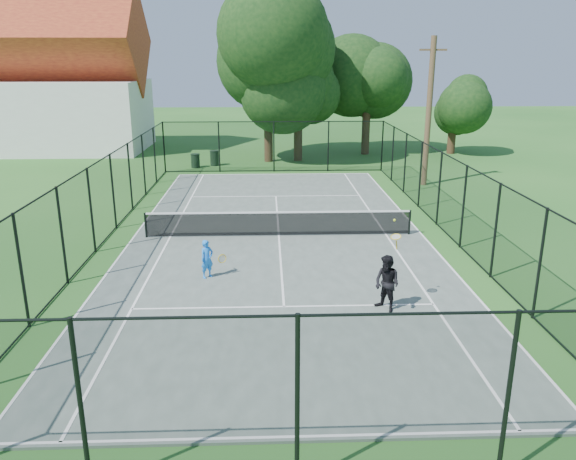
{
  "coord_description": "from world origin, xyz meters",
  "views": [
    {
      "loc": [
        -0.42,
        -20.36,
        6.52
      ],
      "look_at": [
        0.24,
        -3.0,
        1.2
      ],
      "focal_mm": 35.0,
      "sensor_mm": 36.0,
      "label": 1
    }
  ],
  "objects_px": {
    "trash_bin_left": "(195,161)",
    "player_blue": "(207,259)",
    "player_black": "(387,283)",
    "trash_bin_right": "(214,158)",
    "utility_pole": "(429,112)",
    "tennis_net": "(279,223)"
  },
  "relations": [
    {
      "from": "trash_bin_left",
      "to": "player_black",
      "type": "xyz_separation_m",
      "value": [
        7.6,
        -21.17,
        0.4
      ]
    },
    {
      "from": "trash_bin_left",
      "to": "utility_pole",
      "type": "bearing_deg",
      "value": -22.96
    },
    {
      "from": "tennis_net",
      "to": "trash_bin_left",
      "type": "distance_m",
      "value": 15.27
    },
    {
      "from": "utility_pole",
      "to": "tennis_net",
      "type": "bearing_deg",
      "value": -131.71
    },
    {
      "from": "trash_bin_left",
      "to": "utility_pole",
      "type": "height_order",
      "value": "utility_pole"
    },
    {
      "from": "trash_bin_right",
      "to": "utility_pole",
      "type": "relative_size",
      "value": 0.13
    },
    {
      "from": "trash_bin_left",
      "to": "player_blue",
      "type": "height_order",
      "value": "player_blue"
    },
    {
      "from": "trash_bin_left",
      "to": "player_blue",
      "type": "relative_size",
      "value": 0.72
    },
    {
      "from": "player_black",
      "to": "trash_bin_right",
      "type": "bearing_deg",
      "value": 106.52
    },
    {
      "from": "player_blue",
      "to": "player_black",
      "type": "xyz_separation_m",
      "value": [
        5.0,
        -2.55,
        0.17
      ]
    },
    {
      "from": "trash_bin_left",
      "to": "player_blue",
      "type": "distance_m",
      "value": 18.81
    },
    {
      "from": "trash_bin_left",
      "to": "player_black",
      "type": "bearing_deg",
      "value": -70.26
    },
    {
      "from": "trash_bin_right",
      "to": "trash_bin_left",
      "type": "bearing_deg",
      "value": -150.92
    },
    {
      "from": "trash_bin_left",
      "to": "player_blue",
      "type": "bearing_deg",
      "value": -82.05
    },
    {
      "from": "player_blue",
      "to": "utility_pole",
      "type": "bearing_deg",
      "value": 51.94
    },
    {
      "from": "player_blue",
      "to": "player_black",
      "type": "relative_size",
      "value": 0.5
    },
    {
      "from": "trash_bin_left",
      "to": "trash_bin_right",
      "type": "height_order",
      "value": "trash_bin_right"
    },
    {
      "from": "trash_bin_right",
      "to": "player_black",
      "type": "height_order",
      "value": "player_black"
    },
    {
      "from": "trash_bin_left",
      "to": "player_black",
      "type": "distance_m",
      "value": 22.5
    },
    {
      "from": "tennis_net",
      "to": "utility_pole",
      "type": "xyz_separation_m",
      "value": [
        8.02,
        9.0,
        3.3
      ]
    },
    {
      "from": "tennis_net",
      "to": "trash_bin_right",
      "type": "height_order",
      "value": "tennis_net"
    },
    {
      "from": "tennis_net",
      "to": "player_black",
      "type": "relative_size",
      "value": 4.17
    }
  ]
}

